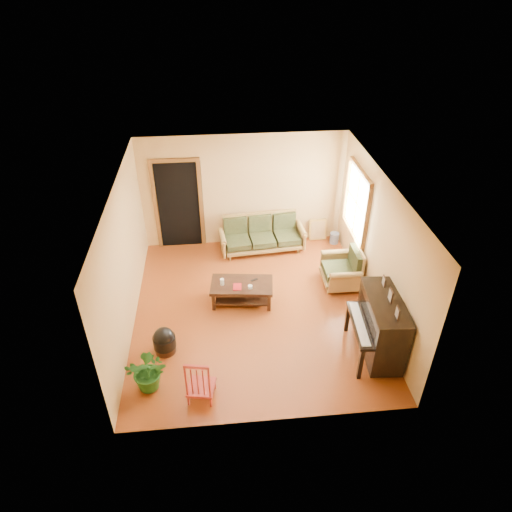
{
  "coord_description": "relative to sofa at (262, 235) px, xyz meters",
  "views": [
    {
      "loc": [
        -0.62,
        -6.67,
        5.75
      ],
      "look_at": [
        0.06,
        0.2,
        1.1
      ],
      "focal_mm": 32.0,
      "sensor_mm": 36.0,
      "label": 1
    }
  ],
  "objects": [
    {
      "name": "remote",
      "position": [
        -0.34,
        -1.7,
        0.03
      ],
      "size": [
        0.14,
        0.09,
        0.01
      ],
      "primitive_type": "cube",
      "rotation": [
        0.0,
        0.0,
        0.42
      ],
      "color": "black",
      "rests_on": "coffee_table"
    },
    {
      "name": "sofa",
      "position": [
        0.0,
        0.0,
        0.0
      ],
      "size": [
        1.95,
        0.96,
        0.81
      ],
      "primitive_type": "cube",
      "rotation": [
        0.0,
        0.0,
        0.09
      ],
      "color": "olive",
      "rests_on": "floor"
    },
    {
      "name": "window",
      "position": [
        1.83,
        -0.76,
        1.1
      ],
      "size": [
        0.12,
        1.36,
        1.46
      ],
      "primitive_type": "cube",
      "color": "white",
      "rests_on": "right_wall"
    },
    {
      "name": "armchair",
      "position": [
        1.44,
        -1.43,
        0.02
      ],
      "size": [
        0.82,
        0.86,
        0.85
      ],
      "primitive_type": "cube",
      "rotation": [
        0.0,
        0.0,
        -0.01
      ],
      "color": "olive",
      "rests_on": "floor"
    },
    {
      "name": "floor",
      "position": [
        -0.38,
        -2.06,
        -0.4
      ],
      "size": [
        5.0,
        5.0,
        0.0
      ],
      "primitive_type": "plane",
      "color": "#68290D",
      "rests_on": "ground"
    },
    {
      "name": "potted_plant",
      "position": [
        -2.17,
        -3.76,
        -0.05
      ],
      "size": [
        0.72,
        0.65,
        0.71
      ],
      "primitive_type": "imported",
      "rotation": [
        0.0,
        0.0,
        -0.16
      ],
      "color": "#1F5618",
      "rests_on": "floor"
    },
    {
      "name": "doorway",
      "position": [
        -1.83,
        0.42,
        0.62
      ],
      "size": [
        1.08,
        0.16,
        2.05
      ],
      "primitive_type": "cube",
      "color": "black",
      "rests_on": "floor"
    },
    {
      "name": "leaning_frame",
      "position": [
        1.35,
        0.32,
        -0.13
      ],
      "size": [
        0.41,
        0.11,
        0.55
      ],
      "primitive_type": "cube",
      "rotation": [
        0.0,
        0.0,
        0.05
      ],
      "color": "gold",
      "rests_on": "floor"
    },
    {
      "name": "coffee_table",
      "position": [
        -0.59,
        -1.8,
        -0.19
      ],
      "size": [
        1.25,
        0.78,
        0.43
      ],
      "primitive_type": "cube",
      "rotation": [
        0.0,
        0.0,
        -0.12
      ],
      "color": "black",
      "rests_on": "floor"
    },
    {
      "name": "candle",
      "position": [
        -0.97,
        -1.78,
        0.09
      ],
      "size": [
        0.1,
        0.1,
        0.13
      ],
      "primitive_type": "cylinder",
      "rotation": [
        0.0,
        0.0,
        -0.34
      ],
      "color": "white",
      "rests_on": "coffee_table"
    },
    {
      "name": "red_chair",
      "position": [
        -1.38,
        -4.03,
        0.03
      ],
      "size": [
        0.48,
        0.51,
        0.86
      ],
      "primitive_type": "cube",
      "rotation": [
        0.0,
        0.0,
        -0.19
      ],
      "color": "maroon",
      "rests_on": "floor"
    },
    {
      "name": "glass_jar",
      "position": [
        -0.44,
        -1.94,
        0.05
      ],
      "size": [
        0.09,
        0.09,
        0.06
      ],
      "primitive_type": "cylinder",
      "rotation": [
        0.0,
        0.0,
        -0.01
      ],
      "color": "white",
      "rests_on": "coffee_table"
    },
    {
      "name": "footstool",
      "position": [
        -2.0,
        -3.0,
        -0.22
      ],
      "size": [
        0.5,
        0.5,
        0.37
      ],
      "primitive_type": "cylinder",
      "rotation": [
        0.0,
        0.0,
        0.36
      ],
      "color": "black",
      "rests_on": "floor"
    },
    {
      "name": "piano",
      "position": [
        1.6,
        -3.39,
        0.17
      ],
      "size": [
        0.86,
        1.34,
        1.14
      ],
      "primitive_type": "cube",
      "rotation": [
        0.0,
        0.0,
        -0.08
      ],
      "color": "black",
      "rests_on": "floor"
    },
    {
      "name": "ceramic_crock",
      "position": [
        1.72,
        0.14,
        -0.28
      ],
      "size": [
        0.22,
        0.22,
        0.26
      ],
      "primitive_type": "cylinder",
      "rotation": [
        0.0,
        0.0,
        0.08
      ],
      "color": "#314D95",
      "rests_on": "floor"
    },
    {
      "name": "book",
      "position": [
        -0.76,
        -1.89,
        0.04
      ],
      "size": [
        0.18,
        0.22,
        0.02
      ],
      "primitive_type": "imported",
      "rotation": [
        0.0,
        0.0,
        -0.08
      ],
      "color": "maroon",
      "rests_on": "coffee_table"
    }
  ]
}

